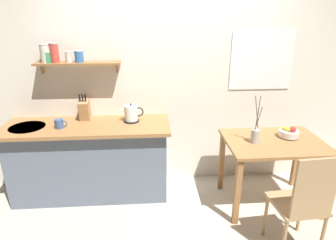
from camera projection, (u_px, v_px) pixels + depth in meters
ground_plane at (178, 205)px, 3.32m from camera, size 14.00×14.00×0.00m
back_wall at (191, 76)px, 3.47m from camera, size 6.80×0.11×2.70m
kitchen_counter at (90, 160)px, 3.39m from camera, size 1.83×0.63×0.90m
wall_shelf at (63, 58)px, 3.13m from camera, size 0.92×0.20×0.34m
dining_table at (273, 151)px, 3.16m from camera, size 1.04×0.75×0.78m
dining_chair_near at (304, 201)px, 2.49m from camera, size 0.45×0.43×1.02m
fruit_bowl at (289, 132)px, 3.18m from camera, size 0.21×0.21×0.14m
twig_vase at (255, 135)px, 3.04m from camera, size 0.09×0.09×0.52m
electric_kettle at (131, 114)px, 3.28m from camera, size 0.25×0.17×0.21m
knife_block at (84, 109)px, 3.32m from camera, size 0.11×0.18×0.31m
coffee_mug_by_sink at (59, 124)px, 3.11m from camera, size 0.13×0.09×0.10m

